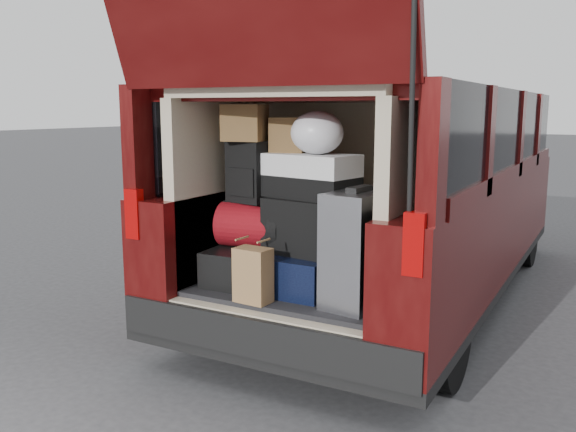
{
  "coord_description": "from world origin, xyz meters",
  "views": [
    {
      "loc": [
        1.67,
        -3.03,
        1.64
      ],
      "look_at": [
        -0.1,
        0.2,
        0.99
      ],
      "focal_mm": 38.0,
      "sensor_mm": 36.0,
      "label": 1
    }
  ],
  "objects_px": {
    "twotone_duffel": "(309,176)",
    "black_soft_case": "(305,226)",
    "navy_hardshell": "(302,271)",
    "kraft_bag": "(253,275)",
    "silver_roller": "(359,249)",
    "backpack": "(249,172)",
    "black_hardshell": "(249,264)",
    "red_duffel": "(254,225)"
  },
  "relations": [
    {
      "from": "silver_roller",
      "to": "backpack",
      "type": "distance_m",
      "value": 0.89
    },
    {
      "from": "black_hardshell",
      "to": "red_duffel",
      "type": "relative_size",
      "value": 1.28
    },
    {
      "from": "black_hardshell",
      "to": "silver_roller",
      "type": "height_order",
      "value": "silver_roller"
    },
    {
      "from": "navy_hardshell",
      "to": "kraft_bag",
      "type": "distance_m",
      "value": 0.38
    },
    {
      "from": "backpack",
      "to": "twotone_duffel",
      "type": "distance_m",
      "value": 0.4
    },
    {
      "from": "black_soft_case",
      "to": "twotone_duffel",
      "type": "bearing_deg",
      "value": 104.8
    },
    {
      "from": "silver_roller",
      "to": "backpack",
      "type": "xyz_separation_m",
      "value": [
        -0.8,
        0.14,
        0.38
      ]
    },
    {
      "from": "black_soft_case",
      "to": "backpack",
      "type": "height_order",
      "value": "backpack"
    },
    {
      "from": "kraft_bag",
      "to": "silver_roller",
      "type": "bearing_deg",
      "value": 27.98
    },
    {
      "from": "navy_hardshell",
      "to": "black_soft_case",
      "type": "distance_m",
      "value": 0.28
    },
    {
      "from": "silver_roller",
      "to": "black_soft_case",
      "type": "distance_m",
      "value": 0.41
    },
    {
      "from": "black_hardshell",
      "to": "red_duffel",
      "type": "xyz_separation_m",
      "value": [
        0.04,
        0.01,
        0.25
      ]
    },
    {
      "from": "black_hardshell",
      "to": "silver_roller",
      "type": "bearing_deg",
      "value": -11.34
    },
    {
      "from": "silver_roller",
      "to": "backpack",
      "type": "relative_size",
      "value": 1.67
    },
    {
      "from": "kraft_bag",
      "to": "black_soft_case",
      "type": "bearing_deg",
      "value": 70.47
    },
    {
      "from": "twotone_duffel",
      "to": "backpack",
      "type": "bearing_deg",
      "value": -164.26
    },
    {
      "from": "backpack",
      "to": "twotone_duffel",
      "type": "xyz_separation_m",
      "value": [
        0.4,
        0.03,
        -0.01
      ]
    },
    {
      "from": "black_soft_case",
      "to": "twotone_duffel",
      "type": "relative_size",
      "value": 0.79
    },
    {
      "from": "silver_roller",
      "to": "backpack",
      "type": "bearing_deg",
      "value": 177.93
    },
    {
      "from": "black_hardshell",
      "to": "kraft_bag",
      "type": "height_order",
      "value": "kraft_bag"
    },
    {
      "from": "twotone_duffel",
      "to": "black_soft_case",
      "type": "bearing_deg",
      "value": -71.39
    },
    {
      "from": "black_soft_case",
      "to": "twotone_duffel",
      "type": "distance_m",
      "value": 0.3
    },
    {
      "from": "black_hardshell",
      "to": "backpack",
      "type": "bearing_deg",
      "value": 97.36
    },
    {
      "from": "kraft_bag",
      "to": "black_soft_case",
      "type": "distance_m",
      "value": 0.45
    },
    {
      "from": "black_soft_case",
      "to": "twotone_duffel",
      "type": "xyz_separation_m",
      "value": [
        -0.01,
        0.06,
        0.3
      ]
    },
    {
      "from": "black_hardshell",
      "to": "black_soft_case",
      "type": "distance_m",
      "value": 0.49
    },
    {
      "from": "navy_hardshell",
      "to": "silver_roller",
      "type": "xyz_separation_m",
      "value": [
        0.41,
        -0.11,
        0.21
      ]
    },
    {
      "from": "kraft_bag",
      "to": "black_soft_case",
      "type": "relative_size",
      "value": 0.68
    },
    {
      "from": "silver_roller",
      "to": "twotone_duffel",
      "type": "xyz_separation_m",
      "value": [
        -0.4,
        0.17,
        0.37
      ]
    },
    {
      "from": "navy_hardshell",
      "to": "black_soft_case",
      "type": "relative_size",
      "value": 1.14
    },
    {
      "from": "red_duffel",
      "to": "twotone_duffel",
      "type": "bearing_deg",
      "value": 1.27
    },
    {
      "from": "backpack",
      "to": "twotone_duffel",
      "type": "relative_size",
      "value": 0.66
    },
    {
      "from": "black_hardshell",
      "to": "navy_hardshell",
      "type": "relative_size",
      "value": 1.06
    },
    {
      "from": "black_hardshell",
      "to": "twotone_duffel",
      "type": "height_order",
      "value": "twotone_duffel"
    },
    {
      "from": "kraft_bag",
      "to": "twotone_duffel",
      "type": "bearing_deg",
      "value": 74.74
    },
    {
      "from": "navy_hardshell",
      "to": "red_duffel",
      "type": "distance_m",
      "value": 0.43
    },
    {
      "from": "silver_roller",
      "to": "twotone_duffel",
      "type": "bearing_deg",
      "value": 164.52
    },
    {
      "from": "silver_roller",
      "to": "twotone_duffel",
      "type": "relative_size",
      "value": 1.1
    },
    {
      "from": "black_hardshell",
      "to": "red_duffel",
      "type": "height_order",
      "value": "red_duffel"
    },
    {
      "from": "twotone_duffel",
      "to": "red_duffel",
      "type": "bearing_deg",
      "value": -160.79
    },
    {
      "from": "navy_hardshell",
      "to": "twotone_duffel",
      "type": "bearing_deg",
      "value": 80.82
    },
    {
      "from": "navy_hardshell",
      "to": "kraft_bag",
      "type": "height_order",
      "value": "kraft_bag"
    }
  ]
}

